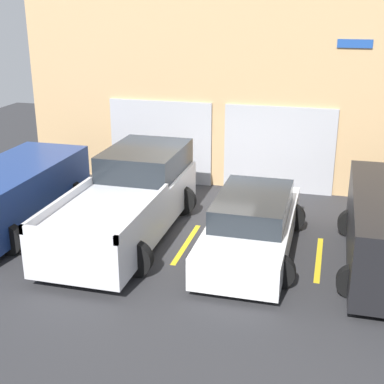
{
  "coord_description": "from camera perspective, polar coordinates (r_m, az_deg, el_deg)",
  "views": [
    {
      "loc": [
        3.02,
        -12.05,
        5.27
      ],
      "look_at": [
        0.0,
        -0.76,
        1.1
      ],
      "focal_mm": 50.0,
      "sensor_mm": 36.0,
      "label": 1
    }
  ],
  "objects": [
    {
      "name": "ground_plane",
      "position": [
        13.5,
        0.84,
        -3.35
      ],
      "size": [
        28.0,
        28.0,
        0.0
      ],
      "primitive_type": "plane",
      "color": "#2D2D30"
    },
    {
      "name": "shophouse_building",
      "position": [
        15.81,
        3.85,
        11.12
      ],
      "size": [
        12.39,
        0.68,
        5.98
      ],
      "color": "tan",
      "rests_on": "ground"
    },
    {
      "name": "pickup_truck",
      "position": [
        12.78,
        -6.71,
        -0.78
      ],
      "size": [
        2.52,
        5.55,
        1.8
      ],
      "color": "silver",
      "rests_on": "ground"
    },
    {
      "name": "sedan_white",
      "position": [
        11.88,
        6.4,
        -3.54
      ],
      "size": [
        2.18,
        4.61,
        1.31
      ],
      "color": "white",
      "rests_on": "ground"
    },
    {
      "name": "van_right",
      "position": [
        13.88,
        -18.72,
        -0.18
      ],
      "size": [
        2.39,
        4.86,
        1.48
      ],
      "color": "navy",
      "rests_on": "ground"
    },
    {
      "name": "parking_stripe_left",
      "position": [
        13.43,
        -13.0,
        -3.99
      ],
      "size": [
        0.12,
        2.2,
        0.01
      ],
      "primitive_type": "cube",
      "color": "gold",
      "rests_on": "ground"
    },
    {
      "name": "parking_stripe_centre",
      "position": [
        12.38,
        -0.6,
        -5.54
      ],
      "size": [
        0.12,
        2.2,
        0.01
      ],
      "primitive_type": "cube",
      "color": "gold",
      "rests_on": "ground"
    },
    {
      "name": "parking_stripe_right",
      "position": [
        12.01,
        13.37,
        -6.95
      ],
      "size": [
        0.12,
        2.2,
        0.01
      ],
      "primitive_type": "cube",
      "color": "gold",
      "rests_on": "ground"
    }
  ]
}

